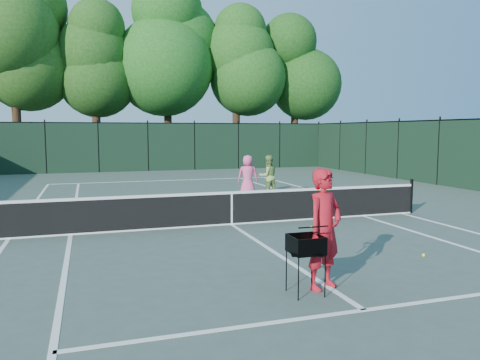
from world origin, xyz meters
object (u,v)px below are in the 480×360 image
object	(u,v)px
player_green	(268,176)
loose_ball_near_cart	(424,255)
loose_ball_midcourt	(311,227)
player_pink	(248,176)
ball_hopper	(306,245)
coach	(325,229)

from	to	relation	value
player_green	loose_ball_near_cart	world-z (taller)	player_green
loose_ball_midcourt	player_green	bearing A→B (deg)	79.51
player_pink	ball_hopper	world-z (taller)	player_pink
ball_hopper	loose_ball_midcourt	world-z (taller)	ball_hopper
player_green	loose_ball_near_cart	xyz separation A→B (m)	(-0.17, -9.01, -0.77)
coach	ball_hopper	size ratio (longest dim) A/B	2.09
ball_hopper	loose_ball_midcourt	bearing A→B (deg)	79.05
player_green	coach	bearing A→B (deg)	68.15
coach	player_pink	size ratio (longest dim) A/B	1.21
player_pink	ball_hopper	xyz separation A→B (m)	(-2.74, -10.66, -0.02)
coach	loose_ball_midcourt	world-z (taller)	coach
ball_hopper	player_green	bearing A→B (deg)	88.46
ball_hopper	loose_ball_near_cart	world-z (taller)	ball_hopper
player_pink	player_green	size ratio (longest dim) A/B	1.00
loose_ball_near_cart	coach	bearing A→B (deg)	-159.53
ball_hopper	loose_ball_near_cart	distance (m)	3.54
coach	player_pink	xyz separation A→B (m)	(2.33, 10.50, -0.17)
loose_ball_near_cart	player_green	bearing A→B (deg)	88.89
player_green	loose_ball_midcourt	xyz separation A→B (m)	(-1.08, -5.81, -0.77)
ball_hopper	loose_ball_midcourt	xyz separation A→B (m)	(2.33, 4.42, -0.75)
player_pink	ball_hopper	size ratio (longest dim) A/B	1.73
loose_ball_midcourt	loose_ball_near_cart	bearing A→B (deg)	-74.25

